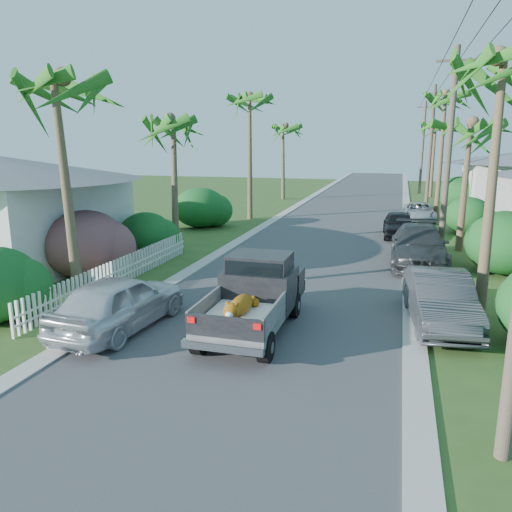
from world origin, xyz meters
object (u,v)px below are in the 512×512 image
(palm_l_a, at_px, (57,79))
(utility_pole_b, at_px, (448,154))
(parked_car_rd, at_px, (419,212))
(palm_r_b, at_px, (471,123))
(palm_l_b, at_px, (172,120))
(parked_car_rn, at_px, (440,300))
(palm_r_c, at_px, (446,95))
(utility_pole_d, at_px, (423,147))
(palm_r_a, at_px, (505,58))
(parked_car_ln, at_px, (119,303))
(parked_car_rf, at_px, (399,225))
(palm_l_c, at_px, (250,97))
(utility_pole_c, at_px, (430,149))
(palm_l_d, at_px, (284,126))
(palm_r_d, at_px, (436,124))
(pickup_truck, at_px, (257,292))
(parked_car_rm, at_px, (419,246))

(palm_l_a, relative_size, utility_pole_b, 0.91)
(parked_car_rd, height_order, palm_r_b, palm_r_b)
(palm_l_b, bearing_deg, parked_car_rn, -33.45)
(palm_r_c, bearing_deg, palm_r_b, -87.92)
(palm_r_b, xyz_separation_m, utility_pole_d, (-1.00, 28.00, -1.35))
(parked_car_rn, distance_m, palm_r_a, 7.03)
(utility_pole_b, relative_size, utility_pole_d, 1.00)
(parked_car_rn, height_order, parked_car_ln, parked_car_ln)
(parked_car_rf, distance_m, utility_pole_d, 25.47)
(parked_car_rn, relative_size, palm_l_b, 0.61)
(palm_l_c, bearing_deg, utility_pole_c, 27.35)
(palm_l_d, xyz_separation_m, utility_pole_b, (12.10, -21.00, -1.84))
(palm_r_c, height_order, palm_r_d, palm_r_c)
(parked_car_rn, height_order, parked_car_rd, parked_car_rn)
(parked_car_rn, height_order, utility_pole_b, utility_pole_b)
(palm_r_c, relative_size, utility_pole_b, 1.04)
(palm_l_c, bearing_deg, palm_r_c, 18.15)
(parked_car_ln, relative_size, utility_pole_b, 0.51)
(palm_r_c, bearing_deg, parked_car_rn, -93.20)
(parked_car_ln, bearing_deg, palm_r_b, -122.12)
(parked_car_rd, bearing_deg, parked_car_ln, -111.75)
(parked_car_rn, bearing_deg, parked_car_ln, -167.83)
(utility_pole_b, bearing_deg, parked_car_ln, -128.39)
(parked_car_rf, xyz_separation_m, utility_pole_b, (1.84, -4.90, 3.91))
(utility_pole_c, bearing_deg, palm_l_a, -115.27)
(parked_car_rn, xyz_separation_m, palm_l_d, (-11.48, 29.78, 5.69))
(parked_car_rf, distance_m, palm_r_a, 13.90)
(palm_l_d, distance_m, palm_r_b, 23.08)
(palm_l_c, bearing_deg, palm_l_b, -94.57)
(pickup_truck, xyz_separation_m, parked_car_rn, (4.98, 1.53, -0.26))
(pickup_truck, xyz_separation_m, palm_r_b, (6.60, 12.32, 4.94))
(palm_l_c, xyz_separation_m, palm_r_a, (12.30, -16.00, -0.49))
(palm_r_a, xyz_separation_m, utility_pole_b, (-0.70, 7.00, -2.82))
(pickup_truck, distance_m, palm_l_d, 32.44)
(pickup_truck, distance_m, palm_l_b, 12.63)
(pickup_truck, height_order, utility_pole_c, utility_pole_c)
(parked_car_rf, bearing_deg, palm_r_d, 79.97)
(palm_l_a, relative_size, utility_pole_c, 0.91)
(pickup_truck, distance_m, parked_car_rd, 22.02)
(pickup_truck, height_order, palm_r_c, palm_r_c)
(pickup_truck, height_order, palm_l_d, palm_l_d)
(parked_car_rd, bearing_deg, palm_l_d, 138.32)
(palm_l_b, bearing_deg, palm_r_a, -24.61)
(palm_l_a, xyz_separation_m, palm_r_d, (12.70, 37.00, -0.20))
(parked_car_ln, height_order, palm_r_c, palm_r_c)
(parked_car_rn, relative_size, utility_pole_c, 0.51)
(utility_pole_c, bearing_deg, pickup_truck, -102.47)
(utility_pole_d, bearing_deg, utility_pole_b, -90.00)
(parked_car_rm, distance_m, utility_pole_c, 16.86)
(pickup_truck, bearing_deg, palm_l_a, 177.08)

